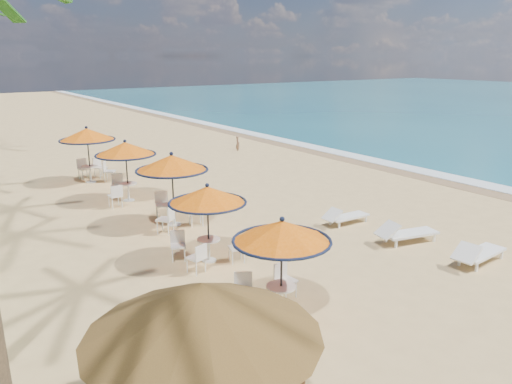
# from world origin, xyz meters

# --- Properties ---
(ground) EXTENTS (160.00, 160.00, 0.00)m
(ground) POSITION_xyz_m (0.00, 0.00, 0.00)
(ground) COLOR tan
(ground) RESTS_ON ground
(foam_strip) EXTENTS (1.20, 140.00, 0.04)m
(foam_strip) POSITION_xyz_m (9.30, 10.00, 0.00)
(foam_strip) COLOR white
(foam_strip) RESTS_ON ground
(wetsand_band) EXTENTS (1.40, 140.00, 0.02)m
(wetsand_band) POSITION_xyz_m (8.40, 10.00, 0.00)
(wetsand_band) COLOR olive
(wetsand_band) RESTS_ON ground
(station_0) EXTENTS (2.21, 2.21, 2.30)m
(station_0) POSITION_xyz_m (-5.34, -0.25, 1.76)
(station_0) COLOR black
(station_0) RESTS_ON ground
(station_1) EXTENTS (2.19, 2.19, 2.29)m
(station_1) POSITION_xyz_m (-5.25, 3.20, 1.67)
(station_1) COLOR black
(station_1) RESTS_ON ground
(station_2) EXTENTS (2.46, 2.49, 2.56)m
(station_2) POSITION_xyz_m (-4.65, 6.66, 1.87)
(station_2) COLOR black
(station_2) RESTS_ON ground
(station_3) EXTENTS (2.39, 2.49, 2.49)m
(station_3) POSITION_xyz_m (-4.91, 10.46, 1.90)
(station_3) COLOR black
(station_3) RESTS_ON ground
(station_4) EXTENTS (2.50, 2.50, 2.61)m
(station_4) POSITION_xyz_m (-5.12, 14.43, 1.91)
(station_4) COLOR black
(station_4) RESTS_ON ground
(lounger_near) EXTENTS (2.03, 0.77, 0.71)m
(lounger_near) POSITION_xyz_m (0.87, -1.25, 0.33)
(lounger_near) COLOR white
(lounger_near) RESTS_ON ground
(lounger_mid) EXTENTS (2.13, 1.09, 0.73)m
(lounger_mid) POSITION_xyz_m (0.51, 0.99, 0.34)
(lounger_mid) COLOR white
(lounger_mid) RESTS_ON ground
(lounger_far) EXTENTS (1.79, 0.61, 0.64)m
(lounger_far) POSITION_xyz_m (0.23, 3.36, 0.30)
(lounger_far) COLOR white
(lounger_far) RESTS_ON ground
(palapa) EXTENTS (3.44, 3.44, 2.63)m
(palapa) POSITION_xyz_m (-8.65, -2.81, 2.20)
(palapa) COLOR brown
(palapa) RESTS_ON ground
(person) EXTENTS (0.30, 0.40, 0.98)m
(person) POSITION_xyz_m (4.66, 17.19, 0.49)
(person) COLOR #8B6246
(person) RESTS_ON ground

